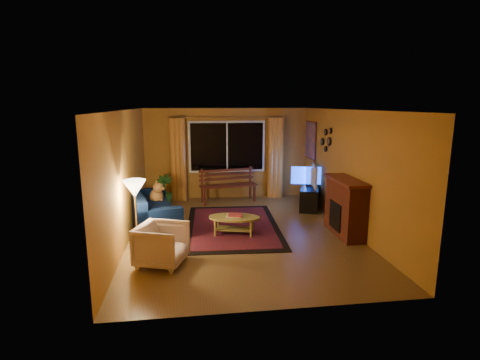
{
  "coord_description": "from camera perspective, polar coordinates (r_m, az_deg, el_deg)",
  "views": [
    {
      "loc": [
        -1.04,
        -7.3,
        2.62
      ],
      "look_at": [
        0.0,
        0.3,
        1.05
      ],
      "focal_mm": 28.0,
      "sensor_mm": 36.0,
      "label": 1
    }
  ],
  "objects": [
    {
      "name": "curtain_rod",
      "position": [
        10.26,
        -1.99,
        9.5
      ],
      "size": [
        3.2,
        0.03,
        0.03
      ],
      "primitive_type": "cylinder",
      "rotation": [
        0.0,
        1.57,
        0.0
      ],
      "color": "#BF8C3F",
      "rests_on": "wall_back"
    },
    {
      "name": "potted_plant",
      "position": [
        9.87,
        -11.54,
        -1.62
      ],
      "size": [
        0.56,
        0.56,
        0.81
      ],
      "primitive_type": "imported",
      "rotation": [
        0.0,
        0.0,
        -0.27
      ],
      "color": "#235B1E",
      "rests_on": "ground"
    },
    {
      "name": "mirror_cluster",
      "position": [
        9.23,
        12.94,
        6.18
      ],
      "size": [
        0.06,
        0.6,
        0.56
      ],
      "primitive_type": null,
      "color": "black",
      "rests_on": "wall_right"
    },
    {
      "name": "painting",
      "position": [
        10.33,
        10.71,
        5.98
      ],
      "size": [
        0.04,
        0.76,
        0.96
      ],
      "primitive_type": "cube",
      "color": "#CD6228",
      "rests_on": "wall_right"
    },
    {
      "name": "rug",
      "position": [
        8.21,
        -1.14,
        -6.98
      ],
      "size": [
        2.14,
        3.21,
        0.02
      ],
      "primitive_type": "cube",
      "rotation": [
        0.0,
        0.0,
        -0.06
      ],
      "color": "maroon",
      "rests_on": "ground"
    },
    {
      "name": "dog",
      "position": [
        8.61,
        -12.62,
        -2.15
      ],
      "size": [
        0.39,
        0.46,
        0.43
      ],
      "primitive_type": null,
      "rotation": [
        0.0,
        0.0,
        0.28
      ],
      "color": "#9D6834",
      "rests_on": "sofa"
    },
    {
      "name": "armchair",
      "position": [
        6.36,
        -11.83,
        -9.31
      ],
      "size": [
        0.9,
        0.93,
        0.76
      ],
      "primitive_type": "imported",
      "rotation": [
        0.0,
        0.0,
        1.22
      ],
      "color": "beige",
      "rests_on": "ground"
    },
    {
      "name": "sofa",
      "position": [
        8.22,
        -13.15,
        -4.34
      ],
      "size": [
        1.34,
        2.18,
        0.82
      ],
      "primitive_type": "cube",
      "rotation": [
        0.0,
        0.0,
        0.25
      ],
      "color": "black",
      "rests_on": "ground"
    },
    {
      "name": "wall_back",
      "position": [
        10.46,
        -2.01,
        4.03
      ],
      "size": [
        4.5,
        0.02,
        2.5
      ],
      "primitive_type": "cube",
      "color": "#B67A2D",
      "rests_on": "ground"
    },
    {
      "name": "wall_right",
      "position": [
        8.13,
        16.29,
        1.39
      ],
      "size": [
        0.02,
        6.0,
        2.5
      ],
      "primitive_type": "cube",
      "color": "#B67A2D",
      "rests_on": "ground"
    },
    {
      "name": "floor",
      "position": [
        7.83,
        0.3,
        -8.06
      ],
      "size": [
        4.5,
        6.0,
        0.02
      ],
      "primitive_type": "cube",
      "color": "brown",
      "rests_on": "ground"
    },
    {
      "name": "ceiling",
      "position": [
        7.38,
        0.32,
        10.71
      ],
      "size": [
        4.5,
        6.0,
        0.02
      ],
      "primitive_type": "cube",
      "color": "white",
      "rests_on": "ground"
    },
    {
      "name": "tv_console",
      "position": [
        9.79,
        10.56,
        -2.49
      ],
      "size": [
        0.86,
        1.39,
        0.55
      ],
      "primitive_type": "cube",
      "rotation": [
        0.0,
        0.0,
        -0.35
      ],
      "color": "black",
      "rests_on": "ground"
    },
    {
      "name": "floor_lamp",
      "position": [
        6.88,
        -15.55,
        -5.51
      ],
      "size": [
        0.24,
        0.24,
        1.3
      ],
      "primitive_type": "cylinder",
      "rotation": [
        0.0,
        0.0,
        0.14
      ],
      "color": "#BF8C3F",
      "rests_on": "ground"
    },
    {
      "name": "curtain_left",
      "position": [
        10.3,
        -9.44,
        3.04
      ],
      "size": [
        0.36,
        0.36,
        2.24
      ],
      "primitive_type": "cylinder",
      "color": "orange",
      "rests_on": "ground"
    },
    {
      "name": "bench",
      "position": [
        10.13,
        -1.77,
        -2.1
      ],
      "size": [
        1.58,
        0.72,
        0.46
      ],
      "primitive_type": "cube",
      "rotation": [
        0.0,
        0.0,
        0.18
      ],
      "color": "#4B1C11",
      "rests_on": "ground"
    },
    {
      "name": "television",
      "position": [
        9.67,
        10.68,
        0.7
      ],
      "size": [
        0.36,
        0.98,
        0.56
      ],
      "primitive_type": "imported",
      "rotation": [
        0.0,
        0.0,
        1.33
      ],
      "color": "black",
      "rests_on": "tv_console"
    },
    {
      "name": "fireplace",
      "position": [
        7.84,
        15.77,
        -4.19
      ],
      "size": [
        0.4,
        1.2,
        1.1
      ],
      "primitive_type": "cube",
      "color": "maroon",
      "rests_on": "ground"
    },
    {
      "name": "coffee_table",
      "position": [
        7.66,
        -0.9,
        -6.95
      ],
      "size": [
        1.26,
        1.26,
        0.38
      ],
      "primitive_type": "cylinder",
      "rotation": [
        0.0,
        0.0,
        -0.24
      ],
      "color": "#9C8E3F",
      "rests_on": "ground"
    },
    {
      "name": "wall_left",
      "position": [
        7.53,
        -16.98,
        0.57
      ],
      "size": [
        0.02,
        6.0,
        2.5
      ],
      "primitive_type": "cube",
      "color": "#B67A2D",
      "rests_on": "ground"
    },
    {
      "name": "curtain_right",
      "position": [
        10.57,
        5.38,
        3.36
      ],
      "size": [
        0.36,
        0.36,
        2.24
      ],
      "primitive_type": "cylinder",
      "color": "orange",
      "rests_on": "ground"
    },
    {
      "name": "window",
      "position": [
        10.37,
        -1.98,
        5.08
      ],
      "size": [
        2.0,
        0.02,
        1.3
      ],
      "primitive_type": "cube",
      "color": "black",
      "rests_on": "wall_back"
    }
  ]
}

